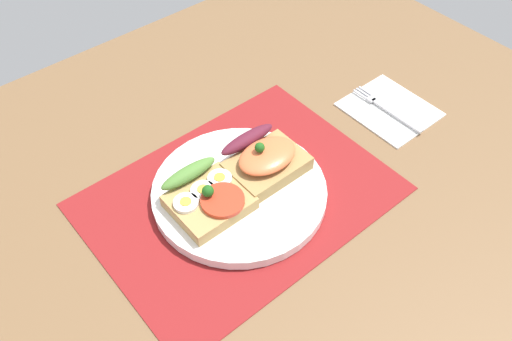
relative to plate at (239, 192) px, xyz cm
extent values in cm
cube|color=brown|center=(0.00, 0.00, -2.66)|extent=(120.00, 90.00, 3.20)
cube|color=maroon|center=(0.00, 0.00, -0.91)|extent=(40.41, 30.09, 0.30)
cylinder|color=white|center=(0.00, 0.00, 0.00)|extent=(24.08, 24.08, 1.51)
cube|color=tan|center=(-4.98, -0.27, 1.71)|extent=(9.80, 8.73, 1.90)
cylinder|color=red|center=(-4.06, -1.70, 2.95)|extent=(5.76, 5.76, 0.60)
ellipsoid|color=#508134|center=(-4.98, 4.49, 3.55)|extent=(8.62, 2.20, 1.80)
sphere|color=#1E5919|center=(-5.07, -0.27, 4.05)|extent=(1.60, 1.60, 1.60)
cylinder|color=white|center=(-7.92, 1.02, 2.90)|extent=(3.29, 3.29, 0.50)
cylinder|color=yellow|center=(-7.92, 1.02, 3.23)|extent=(1.48, 1.48, 0.16)
cylinder|color=white|center=(-4.98, 1.30, 2.90)|extent=(3.29, 3.29, 0.50)
cylinder|color=yellow|center=(-4.98, 1.30, 3.23)|extent=(1.48, 1.48, 0.16)
cylinder|color=white|center=(-2.05, 1.54, 2.90)|extent=(3.29, 3.29, 0.50)
cylinder|color=yellow|center=(-2.05, 1.54, 3.23)|extent=(1.48, 1.48, 0.16)
cube|color=#A4844B|center=(4.98, 0.04, 1.82)|extent=(10.74, 7.68, 2.13)
ellipsoid|color=#F36D3D|center=(5.03, 0.48, 3.84)|extent=(8.81, 6.15, 1.92)
ellipsoid|color=#581A2A|center=(4.98, 4.28, 3.78)|extent=(9.13, 2.20, 1.80)
sphere|color=#1E5919|center=(4.18, 0.64, 5.50)|extent=(1.40, 1.40, 1.40)
cube|color=white|center=(29.98, -1.46, -0.76)|extent=(11.97, 13.41, 0.60)
cube|color=#B7B7BC|center=(29.17, -3.46, -0.30)|extent=(0.80, 10.00, 0.32)
cube|color=#B7B7BC|center=(29.17, 1.74, -0.30)|extent=(1.50, 1.20, 0.32)
cube|color=#B7B7BC|center=(28.52, 3.74, -0.30)|extent=(0.32, 2.80, 0.32)
cube|color=#B7B7BC|center=(29.17, 3.74, -0.30)|extent=(0.32, 2.80, 0.32)
cube|color=#B7B7BC|center=(29.82, 3.74, -0.30)|extent=(0.32, 2.80, 0.32)
camera|label=1|loc=(-29.02, -38.15, 57.02)|focal=37.90mm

